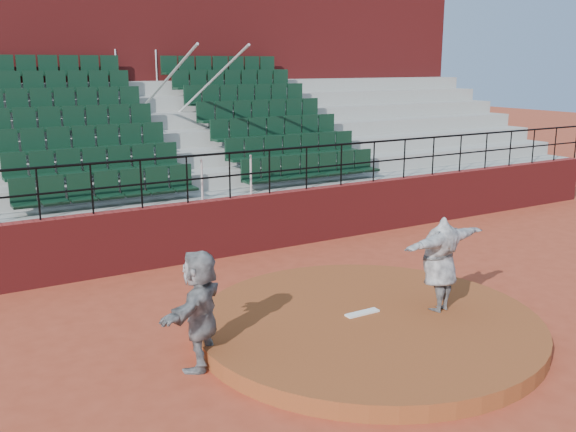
% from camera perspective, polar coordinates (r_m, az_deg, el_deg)
% --- Properties ---
extents(ground, '(90.00, 90.00, 0.00)m').
position_cam_1_polar(ground, '(10.56, 7.08, -10.14)').
color(ground, '#A63D25').
rests_on(ground, ground).
extents(pitchers_mound, '(5.50, 5.50, 0.25)m').
position_cam_1_polar(pitchers_mound, '(10.51, 7.10, -9.52)').
color(pitchers_mound, brown).
rests_on(pitchers_mound, ground).
extents(pitching_rubber, '(0.60, 0.15, 0.03)m').
position_cam_1_polar(pitching_rubber, '(10.57, 6.62, -8.55)').
color(pitching_rubber, white).
rests_on(pitching_rubber, pitchers_mound).
extents(boundary_wall, '(24.00, 0.30, 1.30)m').
position_cam_1_polar(boundary_wall, '(14.40, -5.10, -0.92)').
color(boundary_wall, maroon).
rests_on(boundary_wall, ground).
extents(wall_railing, '(24.04, 0.05, 1.03)m').
position_cam_1_polar(wall_railing, '(14.12, -5.22, 4.51)').
color(wall_railing, black).
rests_on(wall_railing, boundary_wall).
extents(seating_deck, '(24.00, 5.97, 4.63)m').
position_cam_1_polar(seating_deck, '(17.53, -10.37, 4.16)').
color(seating_deck, '#999A94').
rests_on(seating_deck, ground).
extents(press_box_facade, '(24.00, 3.00, 7.10)m').
position_cam_1_polar(press_box_facade, '(21.08, -14.50, 11.22)').
color(press_box_facade, maroon).
rests_on(press_box_facade, ground).
extents(pitcher, '(2.00, 0.83, 1.58)m').
position_cam_1_polar(pitcher, '(10.69, 13.37, -4.18)').
color(pitcher, black).
rests_on(pitcher, pitchers_mound).
extents(fielder, '(1.51, 1.45, 1.71)m').
position_cam_1_polar(fielder, '(9.14, -7.84, -8.19)').
color(fielder, black).
rests_on(fielder, ground).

